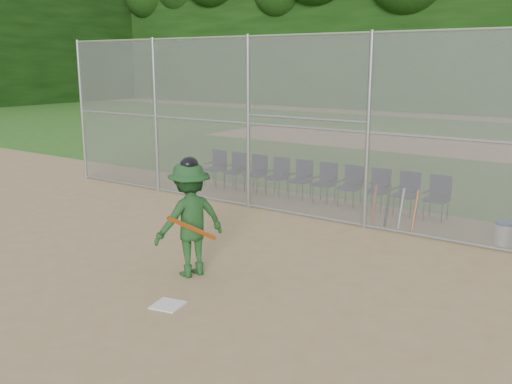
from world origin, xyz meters
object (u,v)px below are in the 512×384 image
Objects in this scene: home_plate at (168,305)px; water_cooler at (504,233)px; batter_at_plate at (190,219)px; chair_0 at (215,168)px.

water_cooler reaches higher than home_plate.
water_cooler is at bearing 60.45° from home_plate.
batter_at_plate is 6.96m from chair_0.
batter_at_plate is (-0.55, 1.12, 0.93)m from home_plate.
chair_0 is (-4.66, 6.72, 0.47)m from home_plate.
batter_at_plate is 2.03× the size of chair_0.
batter_at_plate is 6.02m from water_cooler.
home_plate is at bearing -119.55° from water_cooler.
batter_at_plate is at bearing -53.74° from chair_0.
batter_at_plate is 4.34× the size of water_cooler.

